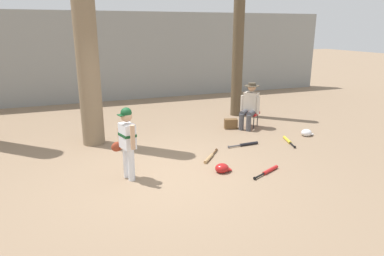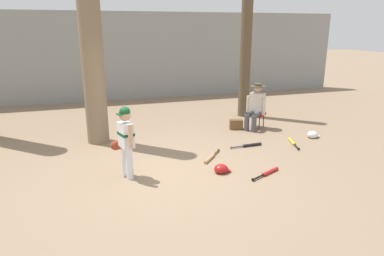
# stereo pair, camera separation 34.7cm
# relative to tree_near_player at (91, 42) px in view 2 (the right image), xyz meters

# --- Properties ---
(ground_plane) EXTENTS (60.00, 60.00, 0.00)m
(ground_plane) POSITION_rel_tree_near_player_xyz_m (1.01, -2.38, -2.30)
(ground_plane) COLOR #897056
(concrete_back_wall) EXTENTS (18.00, 0.36, 3.15)m
(concrete_back_wall) POSITION_rel_tree_near_player_xyz_m (1.01, 4.95, -0.73)
(concrete_back_wall) COLOR gray
(concrete_back_wall) RESTS_ON ground
(tree_near_player) EXTENTS (0.65, 0.65, 5.22)m
(tree_near_player) POSITION_rel_tree_near_player_xyz_m (0.00, 0.00, 0.00)
(tree_near_player) COLOR #7F6B51
(tree_near_player) RESTS_ON ground
(tree_behind_spectator) EXTENTS (0.51, 0.51, 5.15)m
(tree_behind_spectator) POSITION_rel_tree_near_player_xyz_m (4.37, 1.26, 0.01)
(tree_behind_spectator) COLOR brown
(tree_behind_spectator) RESTS_ON ground
(young_ballplayer) EXTENTS (0.42, 0.57, 1.31)m
(young_ballplayer) POSITION_rel_tree_near_player_xyz_m (0.38, -2.25, -1.56)
(young_ballplayer) COLOR white
(young_ballplayer) RESTS_ON ground
(folding_stool) EXTENTS (0.56, 0.56, 0.41)m
(folding_stool) POSITION_rel_tree_near_player_xyz_m (4.11, -0.07, -1.94)
(folding_stool) COLOR red
(folding_stool) RESTS_ON ground
(seated_spectator) EXTENTS (0.64, 0.61, 1.20)m
(seated_spectator) POSITION_rel_tree_near_player_xyz_m (4.03, -0.13, -1.66)
(seated_spectator) COLOR #47474C
(seated_spectator) RESTS_ON ground
(handbag_beside_stool) EXTENTS (0.38, 0.27, 0.26)m
(handbag_beside_stool) POSITION_rel_tree_near_player_xyz_m (3.54, -0.04, -2.17)
(handbag_beside_stool) COLOR brown
(handbag_beside_stool) RESTS_ON ground
(bat_wood_tan) EXTENTS (0.57, 0.64, 0.07)m
(bat_wood_tan) POSITION_rel_tree_near_player_xyz_m (2.12, -1.89, -2.27)
(bat_wood_tan) COLOR tan
(bat_wood_tan) RESTS_ON ground
(bat_yellow_trainer) EXTENTS (0.28, 0.74, 0.07)m
(bat_yellow_trainer) POSITION_rel_tree_near_player_xyz_m (4.29, -1.54, -2.27)
(bat_yellow_trainer) COLOR yellow
(bat_yellow_trainer) RESTS_ON ground
(bat_red_barrel) EXTENTS (0.71, 0.38, 0.07)m
(bat_red_barrel) POSITION_rel_tree_near_player_xyz_m (2.87, -2.92, -2.27)
(bat_red_barrel) COLOR red
(bat_red_barrel) RESTS_ON ground
(bat_black_composite) EXTENTS (0.77, 0.10, 0.07)m
(bat_black_composite) POSITION_rel_tree_near_player_xyz_m (3.25, -1.42, -2.27)
(bat_black_composite) COLOR black
(bat_black_composite) RESTS_ON ground
(batting_helmet_white) EXTENTS (0.32, 0.24, 0.18)m
(batting_helmet_white) POSITION_rel_tree_near_player_xyz_m (5.01, -1.29, -2.23)
(batting_helmet_white) COLOR silver
(batting_helmet_white) RESTS_ON ground
(batting_helmet_red) EXTENTS (0.31, 0.24, 0.18)m
(batting_helmet_red) POSITION_rel_tree_near_player_xyz_m (2.06, -2.59, -2.23)
(batting_helmet_red) COLOR #A81919
(batting_helmet_red) RESTS_ON ground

